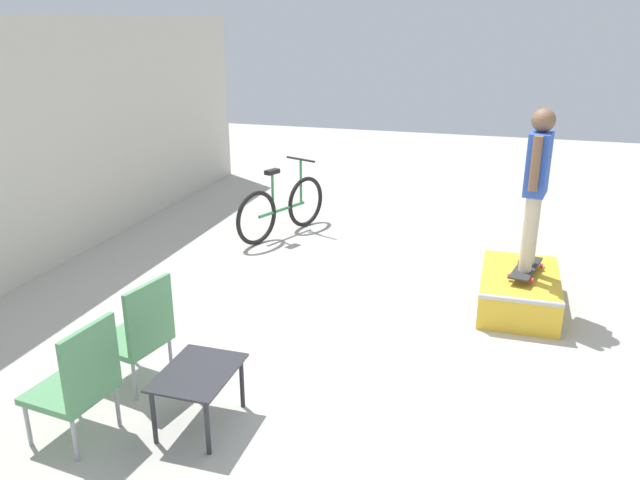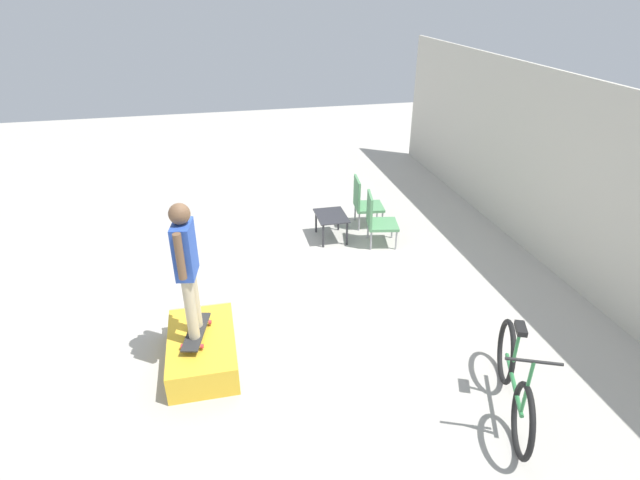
{
  "view_description": "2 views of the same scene",
  "coord_description": "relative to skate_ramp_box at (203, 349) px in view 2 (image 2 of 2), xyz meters",
  "views": [
    {
      "loc": [
        -5.26,
        -0.8,
        2.93
      ],
      "look_at": [
        -0.01,
        0.79,
        1.0
      ],
      "focal_mm": 35.0,
      "sensor_mm": 36.0,
      "label": 1
    },
    {
      "loc": [
        6.22,
        -0.71,
        4.21
      ],
      "look_at": [
        -0.0,
        0.68,
        0.87
      ],
      "focal_mm": 28.0,
      "sensor_mm": 36.0,
      "label": 2
    }
  ],
  "objects": [
    {
      "name": "ground_plane",
      "position": [
        -1.23,
        1.07,
        -0.19
      ],
      "size": [
        24.0,
        24.0,
        0.0
      ],
      "primitive_type": "plane",
      "color": "#B7B2A8"
    },
    {
      "name": "house_wall_back",
      "position": [
        -1.23,
        5.58,
        1.31
      ],
      "size": [
        12.0,
        0.06,
        3.0
      ],
      "color": "beige",
      "rests_on": "ground_plane"
    },
    {
      "name": "skate_ramp_box",
      "position": [
        0.0,
        0.0,
        0.0
      ],
      "size": [
        1.37,
        0.8,
        0.4
      ],
      "color": "gold",
      "rests_on": "ground_plane"
    },
    {
      "name": "skateboard_on_ramp",
      "position": [
        -0.0,
        -0.04,
        0.27
      ],
      "size": [
        0.77,
        0.37,
        0.07
      ],
      "rotation": [
        0.0,
        0.0,
        -0.23
      ],
      "color": "#2D2D2D",
      "rests_on": "skate_ramp_box"
    },
    {
      "name": "person_skater",
      "position": [
        -0.0,
        -0.04,
        1.25
      ],
      "size": [
        0.56,
        0.26,
        1.66
      ],
      "rotation": [
        0.0,
        0.0,
        -0.16
      ],
      "color": "#C6B793",
      "rests_on": "skateboard_on_ramp"
    },
    {
      "name": "coffee_table",
      "position": [
        -2.87,
        2.32,
        0.21
      ],
      "size": [
        0.7,
        0.53,
        0.46
      ],
      "color": "#2D2D33",
      "rests_on": "ground_plane"
    },
    {
      "name": "patio_chair_left",
      "position": [
        -3.28,
        3.05,
        0.31
      ],
      "size": [
        0.57,
        0.57,
        0.95
      ],
      "rotation": [
        0.0,
        0.0,
        3.03
      ],
      "color": "#99999E",
      "rests_on": "ground_plane"
    },
    {
      "name": "patio_chair_right",
      "position": [
        -2.49,
        3.05,
        0.31
      ],
      "size": [
        0.61,
        0.61,
        0.95
      ],
      "rotation": [
        0.0,
        0.0,
        2.95
      ],
      "color": "#99999E",
      "rests_on": "ground_plane"
    },
    {
      "name": "bicycle",
      "position": [
        1.53,
        3.26,
        0.21
      ],
      "size": [
        1.68,
        0.77,
        1.05
      ],
      "rotation": [
        0.0,
        0.0,
        -0.39
      ],
      "color": "black",
      "rests_on": "ground_plane"
    }
  ]
}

